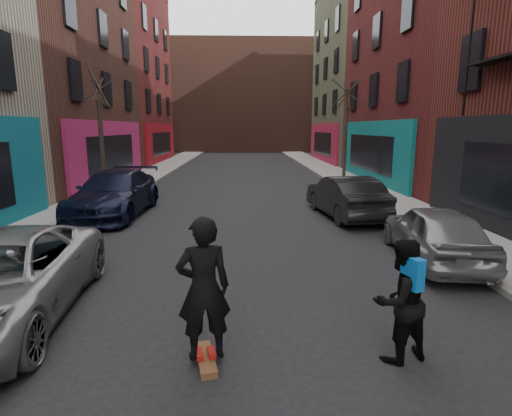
{
  "coord_description": "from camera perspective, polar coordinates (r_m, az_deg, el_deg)",
  "views": [
    {
      "loc": [
        0.09,
        -0.08,
        3.14
      ],
      "look_at": [
        0.32,
        7.52,
        1.6
      ],
      "focal_mm": 28.0,
      "sensor_mm": 36.0,
      "label": 1
    }
  ],
  "objects": [
    {
      "name": "sidewalk_left",
      "position": [
        30.9,
        -13.66,
        5.39
      ],
      "size": [
        2.5,
        84.0,
        0.13
      ],
      "primitive_type": "cube",
      "color": "gray",
      "rests_on": "ground"
    },
    {
      "name": "sidewalk_right",
      "position": [
        30.86,
        9.81,
        5.54
      ],
      "size": [
        2.5,
        84.0,
        0.13
      ],
      "primitive_type": "cube",
      "color": "gray",
      "rests_on": "ground"
    },
    {
      "name": "building_far",
      "position": [
        56.22,
        -1.92,
        15.36
      ],
      "size": [
        40.0,
        10.0,
        14.0
      ],
      "primitive_type": "cube",
      "color": "#47281E",
      "rests_on": "ground"
    },
    {
      "name": "tree_left_far",
      "position": [
        19.15,
        -21.38,
        11.38
      ],
      "size": [
        2.0,
        2.0,
        6.5
      ],
      "primitive_type": null,
      "color": "black",
      "rests_on": "sidewalk_left"
    },
    {
      "name": "tree_right_far",
      "position": [
        24.85,
        12.76,
        12.05
      ],
      "size": [
        2.0,
        2.0,
        6.8
      ],
      "primitive_type": null,
      "color": "black",
      "rests_on": "sidewalk_right"
    },
    {
      "name": "parked_left_end",
      "position": [
        15.33,
        -19.56,
        1.98
      ],
      "size": [
        2.39,
        5.57,
        1.6
      ],
      "primitive_type": "imported",
      "rotation": [
        0.0,
        0.0,
        -0.03
      ],
      "color": "black",
      "rests_on": "ground"
    },
    {
      "name": "parked_right_far",
      "position": [
        10.37,
        24.13,
        -3.24
      ],
      "size": [
        2.09,
        4.22,
        1.38
      ],
      "primitive_type": "imported",
      "rotation": [
        0.0,
        0.0,
        3.02
      ],
      "color": "gray",
      "rests_on": "ground"
    },
    {
      "name": "parked_right_end",
      "position": [
        14.5,
        12.64,
        1.62
      ],
      "size": [
        2.13,
        4.64,
        1.48
      ],
      "primitive_type": "imported",
      "rotation": [
        0.0,
        0.0,
        3.27
      ],
      "color": "black",
      "rests_on": "ground"
    },
    {
      "name": "skateboard",
      "position": [
        5.83,
        -7.21,
        -20.65
      ],
      "size": [
        0.39,
        0.83,
        0.1
      ],
      "primitive_type": "cube",
      "rotation": [
        0.0,
        0.0,
        0.22
      ],
      "color": "brown",
      "rests_on": "ground"
    },
    {
      "name": "skateboarder",
      "position": [
        5.36,
        -7.49,
        -11.34
      ],
      "size": [
        0.79,
        0.61,
        1.94
      ],
      "primitive_type": "imported",
      "rotation": [
        0.0,
        0.0,
        3.36
      ],
      "color": "black",
      "rests_on": "skateboard"
    },
    {
      "name": "pedestrian",
      "position": [
        5.83,
        19.92,
        -12.26
      ],
      "size": [
        1.0,
        0.89,
        1.71
      ],
      "rotation": [
        0.0,
        0.0,
        3.49
      ],
      "color": "black",
      "rests_on": "ground"
    }
  ]
}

